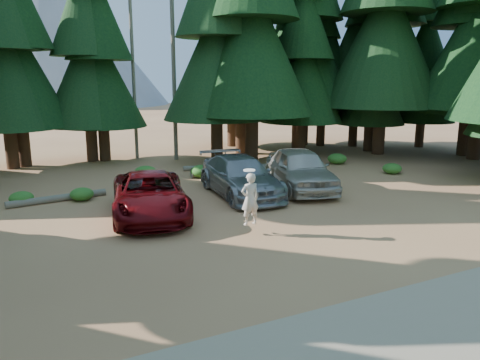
{
  "coord_description": "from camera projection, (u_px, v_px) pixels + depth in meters",
  "views": [
    {
      "loc": [
        -8.1,
        -12.14,
        4.76
      ],
      "look_at": [
        -0.91,
        2.39,
        1.25
      ],
      "focal_mm": 35.0,
      "sensor_mm": 36.0,
      "label": 1
    }
  ],
  "objects": [
    {
      "name": "silver_minivan_center",
      "position": [
        240.0,
        176.0,
        19.39
      ],
      "size": [
        2.73,
        5.72,
        1.61
      ],
      "primitive_type": "imported",
      "rotation": [
        0.0,
        0.0,
        -0.09
      ],
      "color": "#999CA0",
      "rests_on": "ground"
    },
    {
      "name": "shrub_edge_west",
      "position": [
        21.0,
        198.0,
        18.1
      ],
      "size": [
        0.91,
        0.91,
        0.5
      ],
      "primitive_type": "ellipsoid",
      "color": "#326A20",
      "rests_on": "ground"
    },
    {
      "name": "mountain_peak",
      "position": [
        31.0,
        36.0,
        88.62
      ],
      "size": [
        48.0,
        50.0,
        28.0
      ],
      "color": "gray",
      "rests_on": "ground"
    },
    {
      "name": "snag_back",
      "position": [
        133.0,
        75.0,
        27.59
      ],
      "size": [
        0.2,
        0.2,
        10.0
      ],
      "primitive_type": "cylinder",
      "color": "#6E6758",
      "rests_on": "ground"
    },
    {
      "name": "gravel_strip",
      "position": [
        475.0,
        319.0,
        9.46
      ],
      "size": [
        26.0,
        3.5,
        0.01
      ],
      "primitive_type": "cube",
      "color": "tan",
      "rests_on": "ground"
    },
    {
      "name": "shrub_right",
      "position": [
        248.0,
        168.0,
        23.98
      ],
      "size": [
        1.05,
        1.05,
        0.58
      ],
      "primitive_type": "ellipsoid",
      "color": "#326A20",
      "rests_on": "ground"
    },
    {
      "name": "shrub_center_right",
      "position": [
        202.0,
        171.0,
        23.04
      ],
      "size": [
        1.12,
        1.12,
        0.62
      ],
      "primitive_type": "ellipsoid",
      "color": "#326A20",
      "rests_on": "ground"
    },
    {
      "name": "shrub_far_right",
      "position": [
        337.0,
        159.0,
        26.71
      ],
      "size": [
        1.09,
        1.09,
        0.6
      ],
      "primitive_type": "ellipsoid",
      "color": "#326A20",
      "rests_on": "ground"
    },
    {
      "name": "log_left",
      "position": [
        58.0,
        198.0,
        18.51
      ],
      "size": [
        3.81,
        0.81,
        0.27
      ],
      "primitive_type": "cylinder",
      "rotation": [
        0.0,
        1.57,
        0.14
      ],
      "color": "#6E6758",
      "rests_on": "ground"
    },
    {
      "name": "ground",
      "position": [
        298.0,
        229.0,
        15.15
      ],
      "size": [
        160.0,
        160.0,
        0.0
      ],
      "primitive_type": "plane",
      "color": "#AA6E48",
      "rests_on": "ground"
    },
    {
      "name": "forest_belt_north",
      "position": [
        161.0,
        159.0,
        28.29
      ],
      "size": [
        36.0,
        7.0,
        22.0
      ],
      "primitive_type": null,
      "color": "black",
      "rests_on": "ground"
    },
    {
      "name": "snag_front",
      "position": [
        173.0,
        57.0,
        26.93
      ],
      "size": [
        0.24,
        0.24,
        12.0
      ],
      "primitive_type": "cylinder",
      "color": "#6E6758",
      "rests_on": "ground"
    },
    {
      "name": "shrub_edge_east",
      "position": [
        392.0,
        168.0,
        23.97
      ],
      "size": [
        0.97,
        0.97,
        0.53
      ],
      "primitive_type": "ellipsoid",
      "color": "#326A20",
      "rests_on": "ground"
    },
    {
      "name": "log_mid",
      "position": [
        213.0,
        167.0,
        24.97
      ],
      "size": [
        3.19,
        1.03,
        0.26
      ],
      "primitive_type": "cylinder",
      "rotation": [
        0.0,
        1.57,
        -0.24
      ],
      "color": "#6E6758",
      "rests_on": "ground"
    },
    {
      "name": "shrub_center_left",
      "position": [
        145.0,
        172.0,
        22.8
      ],
      "size": [
        1.12,
        1.12,
        0.62
      ],
      "primitive_type": "ellipsoid",
      "color": "#326A20",
      "rests_on": "ground"
    },
    {
      "name": "shrub_far_left",
      "position": [
        126.0,
        180.0,
        21.47
      ],
      "size": [
        0.86,
        0.86,
        0.47
      ],
      "primitive_type": "ellipsoid",
      "color": "#326A20",
      "rests_on": "ground"
    },
    {
      "name": "silver_minivan_right",
      "position": [
        300.0,
        169.0,
        20.38
      ],
      "size": [
        3.52,
        5.72,
        1.82
      ],
      "primitive_type": "imported",
      "rotation": [
        0.0,
        0.0,
        -0.28
      ],
      "color": "beige",
      "rests_on": "ground"
    },
    {
      "name": "red_pickup",
      "position": [
        150.0,
        195.0,
        16.45
      ],
      "size": [
        3.64,
        5.88,
        1.52
      ],
      "primitive_type": "imported",
      "rotation": [
        0.0,
        0.0,
        -0.22
      ],
      "color": "#61080C",
      "rests_on": "ground"
    },
    {
      "name": "log_right",
      "position": [
        242.0,
        169.0,
        24.2
      ],
      "size": [
        5.66,
        0.58,
        0.36
      ],
      "primitive_type": "cylinder",
      "rotation": [
        0.0,
        1.57,
        0.04
      ],
      "color": "#6E6758",
      "rests_on": "ground"
    },
    {
      "name": "shrub_left",
      "position": [
        82.0,
        194.0,
        18.68
      ],
      "size": [
        0.92,
        0.92,
        0.51
      ],
      "primitive_type": "ellipsoid",
      "color": "#326A20",
      "rests_on": "ground"
    },
    {
      "name": "frisbee_player",
      "position": [
        250.0,
        199.0,
        14.48
      ],
      "size": [
        0.61,
        0.43,
        1.75
      ],
      "rotation": [
        0.0,
        0.0,
        3.15
      ],
      "color": "beige",
      "rests_on": "ground"
    }
  ]
}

